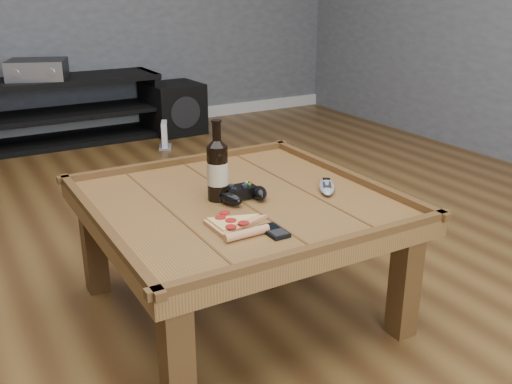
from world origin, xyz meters
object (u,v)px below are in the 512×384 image
game_controller (243,194)px  remote_control (327,186)px  coffee_table (238,214)px  pizza_slice (233,225)px  smartphone (274,231)px  av_receiver (37,69)px  beer_bottle (218,168)px  game_console (165,136)px  media_console (65,111)px  subwoofer (175,108)px

game_controller → remote_control: bearing=-10.7°
coffee_table → pizza_slice: size_ratio=3.85×
smartphone → av_receiver: (-0.12, 3.06, 0.11)m
beer_bottle → game_controller: 0.13m
pizza_slice → av_receiver: av_receiver is taller
smartphone → remote_control: bearing=32.5°
av_receiver → game_controller: bearing=-66.0°
game_controller → game_console: size_ratio=0.98×
beer_bottle → pizza_slice: beer_bottle is taller
media_console → smartphone: 3.07m
remote_control → av_receiver: av_receiver is taller
game_controller → subwoofer: 2.80m
coffee_table → subwoofer: size_ratio=2.45×
pizza_slice → subwoofer: size_ratio=0.64×
media_console → game_console: bearing=-41.4°
beer_bottle → remote_control: bearing=-16.0°
game_controller → pizza_slice: (-0.14, -0.19, -0.02)m
remote_control → game_controller: bearing=-155.7°
coffee_table → media_console: media_console is taller
beer_bottle → remote_control: beer_bottle is taller
beer_bottle → subwoofer: bearing=70.9°
smartphone → av_receiver: size_ratio=0.22×
game_controller → av_receiver: av_receiver is taller
game_controller → game_console: bearing=75.2°
pizza_slice → av_receiver: size_ratio=0.55×
game_controller → subwoofer: (0.83, 2.66, -0.27)m
smartphone → remote_control: (0.37, 0.23, 0.01)m
beer_bottle → smartphone: bearing=-86.8°
coffee_table → subwoofer: coffee_table is taller
game_controller → av_receiver: bearing=93.1°
av_receiver → subwoofer: 1.07m
media_console → subwoofer: media_console is taller
beer_bottle → subwoofer: beer_bottle is taller
av_receiver → subwoofer: av_receiver is taller
remote_control → av_receiver: bearing=134.4°
coffee_table → game_controller: 0.09m
pizza_slice → remote_control: bearing=14.9°
coffee_table → remote_control: size_ratio=5.68×
beer_bottle → smartphone: size_ratio=2.72×
coffee_table → game_console: (0.59, 2.23, -0.30)m
media_console → smartphone: size_ratio=13.37×
game_controller → av_receiver: size_ratio=0.40×
beer_bottle → game_controller: bearing=-37.2°
pizza_slice → av_receiver: 2.96m
coffee_table → subwoofer: (0.84, 2.63, -0.19)m
subwoofer → game_console: size_ratio=2.11×
coffee_table → remote_control: 0.35m
subwoofer → av_receiver: bearing=170.9°
media_console → game_console: size_ratio=7.03×
beer_bottle → av_receiver: size_ratio=0.59×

